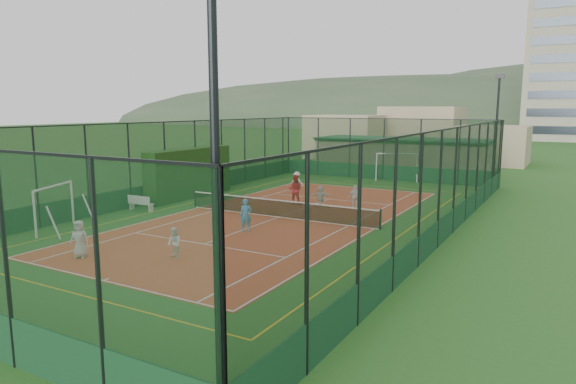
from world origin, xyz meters
name	(u,v)px	position (x,y,z in m)	size (l,w,h in m)	color
ground	(278,217)	(0.00, 0.00, 0.00)	(300.00, 300.00, 0.00)	#285E20
court_slab	(278,217)	(0.00, 0.00, 0.01)	(11.17, 23.97, 0.01)	#C54A2B
tennis_net	(278,208)	(0.00, 0.00, 0.53)	(11.67, 0.12, 1.06)	black
perimeter_fence	(278,172)	(0.00, 0.00, 2.50)	(18.12, 34.12, 5.00)	black
floodlight_se	(217,213)	(8.60, -16.60, 4.12)	(0.60, 0.26, 8.25)	black
floodlight_ne	(496,132)	(8.60, 16.60, 4.12)	(0.60, 0.26, 8.25)	black
clubhouse	(402,156)	(0.00, 22.00, 1.57)	(15.20, 7.20, 3.15)	tan
apartment_tower	(575,55)	(12.00, 82.00, 15.00)	(15.00, 12.00, 30.00)	beige
distant_hills	(528,127)	(0.00, 150.00, 0.00)	(200.00, 60.00, 24.00)	#384C33
hedge_left	(190,173)	(-8.30, 2.52, 1.62)	(1.11, 7.40, 3.24)	black
white_bench	(141,203)	(-7.80, -2.39, 0.46)	(1.65, 0.45, 0.93)	white
futsal_goal_near	(55,208)	(-7.93, -7.88, 1.08)	(0.98, 3.36, 2.17)	white
futsal_goal_far	(396,167)	(1.01, 17.35, 1.08)	(3.33, 0.97, 2.15)	white
child_near_left	(80,239)	(-3.00, -10.41, 0.76)	(0.74, 0.48, 1.50)	silver
child_near_mid	(246,215)	(0.26, -3.51, 0.80)	(0.58, 0.38, 1.58)	#4490C1
child_near_right	(174,243)	(0.34, -8.64, 0.63)	(0.60, 0.47, 1.24)	white
child_far_left	(297,182)	(-3.12, 7.84, 0.74)	(0.94, 0.54, 1.45)	white
child_far_right	(355,197)	(2.69, 4.34, 0.71)	(0.82, 0.34, 1.39)	white
child_far_back	(321,196)	(0.70, 3.77, 0.65)	(1.19, 0.38, 1.29)	silver
coach	(295,190)	(-1.03, 3.75, 0.93)	(0.89, 0.69, 1.83)	red
tennis_balls	(296,212)	(0.28, 1.46, 0.04)	(4.99, 1.17, 0.07)	#CCE033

